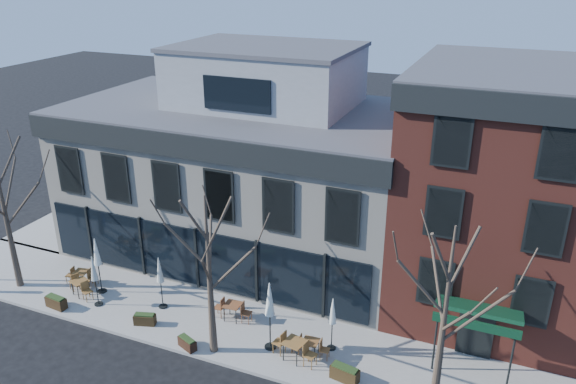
% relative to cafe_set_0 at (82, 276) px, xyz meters
% --- Properties ---
extents(ground, '(120.00, 120.00, 0.00)m').
position_rel_cafe_set_0_xyz_m(ground, '(5.68, 1.91, -0.60)').
color(ground, black).
rests_on(ground, ground).
extents(sidewalk_front, '(33.50, 4.70, 0.15)m').
position_rel_cafe_set_0_xyz_m(sidewalk_front, '(8.93, -0.24, -0.53)').
color(sidewalk_front, gray).
rests_on(sidewalk_front, ground).
extents(sidewalk_side, '(4.50, 12.00, 0.15)m').
position_rel_cafe_set_0_xyz_m(sidewalk_side, '(-5.57, 7.91, -0.53)').
color(sidewalk_side, gray).
rests_on(sidewalk_side, ground).
extents(corner_building, '(18.39, 10.39, 11.10)m').
position_rel_cafe_set_0_xyz_m(corner_building, '(5.75, 6.98, 4.12)').
color(corner_building, beige).
rests_on(corner_building, ground).
extents(red_brick_building, '(8.20, 11.78, 11.18)m').
position_rel_cafe_set_0_xyz_m(red_brick_building, '(18.68, 6.89, 5.03)').
color(red_brick_building, maroon).
rests_on(red_brick_building, ground).
extents(tree_corner, '(3.93, 3.98, 7.92)m').
position_rel_cafe_set_0_xyz_m(tree_corner, '(-2.81, -1.29, 3.65)').
color(tree_corner, '#382B21').
rests_on(tree_corner, sidewalk_front).
extents(tree_mid, '(3.50, 3.55, 7.04)m').
position_rel_cafe_set_0_xyz_m(tree_mid, '(8.69, -1.99, 3.19)').
color(tree_mid, '#382B21').
rests_on(tree_mid, sidewalk_front).
extents(tree_right, '(3.72, 3.77, 7.48)m').
position_rel_cafe_set_0_xyz_m(tree_right, '(17.69, -1.99, 3.42)').
color(tree_right, '#382B21').
rests_on(tree_right, sidewalk_front).
extents(cafe_set_0, '(1.71, 0.79, 0.88)m').
position_rel_cafe_set_0_xyz_m(cafe_set_0, '(0.00, 0.00, 0.00)').
color(cafe_set_0, brown).
rests_on(cafe_set_0, sidewalk_front).
extents(cafe_set_1, '(1.80, 1.06, 0.93)m').
position_rel_cafe_set_0_xyz_m(cafe_set_1, '(0.63, -0.78, 0.03)').
color(cafe_set_1, brown).
rests_on(cafe_set_1, sidewalk_front).
extents(cafe_set_3, '(1.84, 0.77, 0.96)m').
position_rel_cafe_set_0_xyz_m(cafe_set_3, '(8.39, 0.27, 0.04)').
color(cafe_set_3, brown).
rests_on(cafe_set_3, sidewalk_front).
extents(cafe_set_4, '(2.06, 0.94, 1.06)m').
position_rel_cafe_set_0_xyz_m(cafe_set_4, '(11.99, -1.22, 0.09)').
color(cafe_set_4, brown).
rests_on(cafe_set_4, sidewalk_front).
extents(cafe_set_5, '(1.65, 0.69, 0.86)m').
position_rel_cafe_set_0_xyz_m(cafe_set_5, '(12.51, -0.74, -0.01)').
color(cafe_set_5, brown).
rests_on(cafe_set_5, sidewalk_front).
extents(umbrella_0, '(0.46, 0.46, 2.90)m').
position_rel_cafe_set_0_xyz_m(umbrella_0, '(1.38, -0.20, 1.60)').
color(umbrella_0, black).
rests_on(umbrella_0, sidewalk_front).
extents(umbrella_1, '(0.41, 0.41, 2.58)m').
position_rel_cafe_set_0_xyz_m(umbrella_1, '(1.98, -1.16, 1.37)').
color(umbrella_1, black).
rests_on(umbrella_1, sidewalk_front).
extents(umbrella_2, '(0.42, 0.42, 2.62)m').
position_rel_cafe_set_0_xyz_m(umbrella_2, '(4.90, -0.15, 1.40)').
color(umbrella_2, black).
rests_on(umbrella_2, sidewalk_front).
extents(umbrella_3, '(0.50, 0.50, 3.14)m').
position_rel_cafe_set_0_xyz_m(umbrella_3, '(10.78, -0.91, 1.76)').
color(umbrella_3, black).
rests_on(umbrella_3, sidewalk_front).
extents(umbrella_4, '(0.39, 0.39, 2.45)m').
position_rel_cafe_set_0_xyz_m(umbrella_4, '(13.17, 0.01, 1.27)').
color(umbrella_4, black).
rests_on(umbrella_4, sidewalk_front).
extents(planter_0, '(1.09, 0.53, 0.59)m').
position_rel_cafe_set_0_xyz_m(planter_0, '(0.32, -2.10, -0.16)').
color(planter_0, '#302010').
rests_on(planter_0, sidewalk_front).
extents(planter_1, '(1.02, 0.64, 0.53)m').
position_rel_cafe_set_0_xyz_m(planter_1, '(4.94, -1.59, -0.19)').
color(planter_1, '#322310').
rests_on(planter_1, sidewalk_front).
extents(planter_2, '(0.96, 0.67, 0.50)m').
position_rel_cafe_set_0_xyz_m(planter_2, '(7.58, -2.29, -0.20)').
color(planter_2, black).
rests_on(planter_2, sidewalk_front).
extents(planter_3, '(1.18, 0.64, 0.63)m').
position_rel_cafe_set_0_xyz_m(planter_3, '(14.25, -1.60, -0.14)').
color(planter_3, '#322410').
rests_on(planter_3, sidewalk_front).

